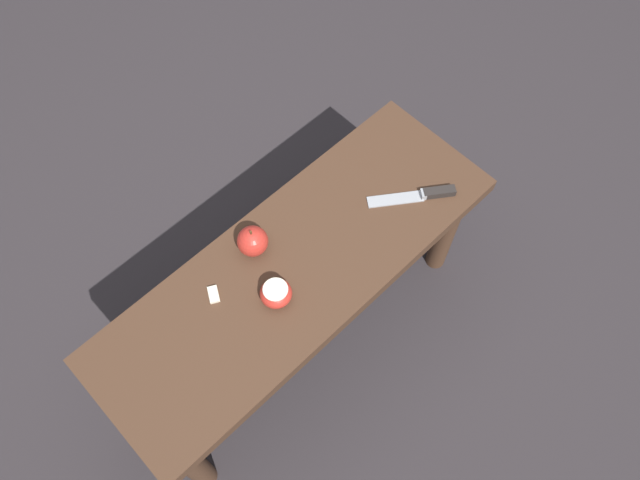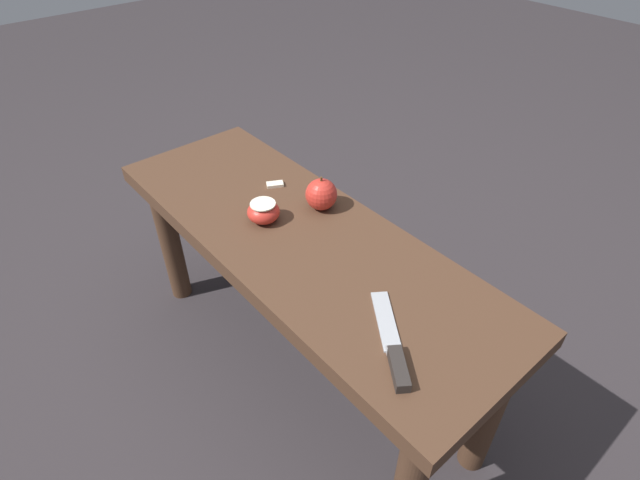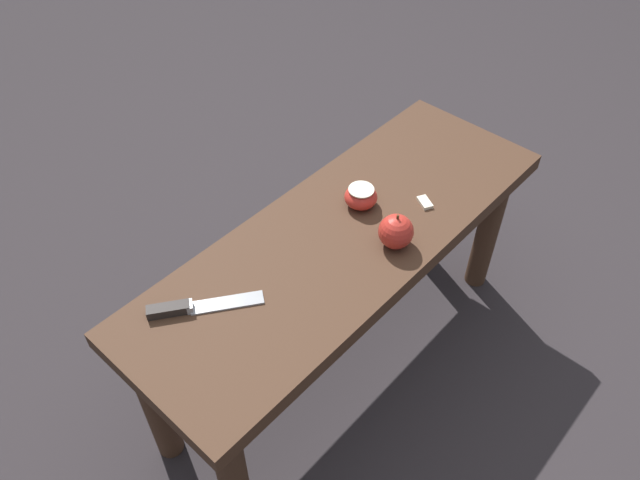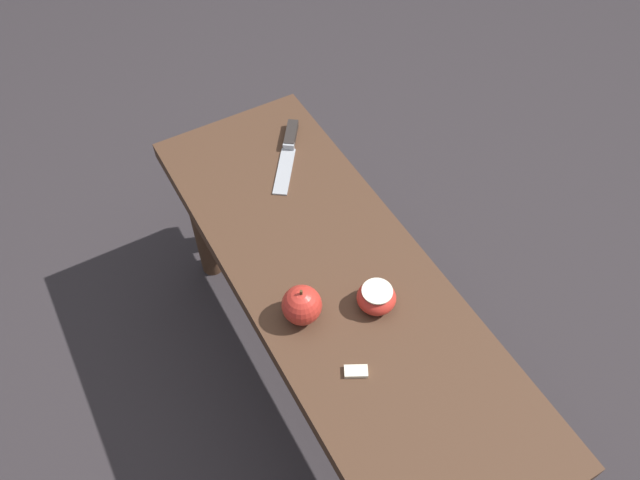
# 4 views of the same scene
# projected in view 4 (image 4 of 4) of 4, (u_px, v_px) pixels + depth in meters

# --- Properties ---
(ground_plane) EXTENTS (8.00, 8.00, 0.00)m
(ground_plane) POSITION_uv_depth(u_px,v_px,m) (333.00, 379.00, 1.58)
(ground_plane) COLOR #2D282B
(wooden_bench) EXTENTS (1.06, 0.37, 0.46)m
(wooden_bench) POSITION_uv_depth(u_px,v_px,m) (336.00, 299.00, 1.28)
(wooden_bench) COLOR #472D1E
(wooden_bench) RESTS_ON ground_plane
(knife) EXTENTS (0.20, 0.15, 0.02)m
(knife) POSITION_uv_depth(u_px,v_px,m) (289.00, 146.00, 1.43)
(knife) COLOR #9EA0A5
(knife) RESTS_ON wooden_bench
(apple_whole) EXTENTS (0.07, 0.07, 0.08)m
(apple_whole) POSITION_uv_depth(u_px,v_px,m) (302.00, 305.00, 1.13)
(apple_whole) COLOR red
(apple_whole) RESTS_ON wooden_bench
(apple_cut) EXTENTS (0.07, 0.07, 0.05)m
(apple_cut) POSITION_uv_depth(u_px,v_px,m) (376.00, 297.00, 1.16)
(apple_cut) COLOR red
(apple_cut) RESTS_ON wooden_bench
(apple_slice_near_knife) EXTENTS (0.04, 0.05, 0.01)m
(apple_slice_near_knife) POSITION_uv_depth(u_px,v_px,m) (356.00, 371.00, 1.09)
(apple_slice_near_knife) COLOR silver
(apple_slice_near_knife) RESTS_ON wooden_bench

